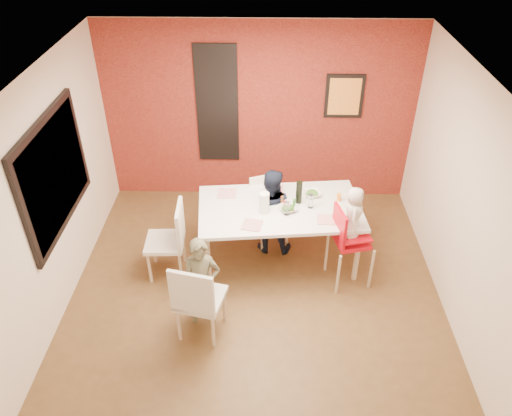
{
  "coord_description": "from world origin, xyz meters",
  "views": [
    {
      "loc": [
        0.11,
        -4.46,
        4.39
      ],
      "look_at": [
        0.0,
        0.3,
        1.05
      ],
      "focal_mm": 35.0,
      "sensor_mm": 36.0,
      "label": 1
    }
  ],
  "objects_px": {
    "chair_near": "(197,298)",
    "wine_bottle": "(299,192)",
    "chair_far": "(268,206)",
    "chair_left": "(172,237)",
    "dining_table": "(280,212)",
    "child_far": "(270,211)",
    "child_near": "(202,283)",
    "toddler": "(353,215)",
    "high_chair": "(348,239)",
    "paper_towel_roll": "(264,203)"
  },
  "relations": [
    {
      "from": "child_far",
      "to": "paper_towel_roll",
      "type": "bearing_deg",
      "value": 81.48
    },
    {
      "from": "child_far",
      "to": "wine_bottle",
      "type": "distance_m",
      "value": 0.53
    },
    {
      "from": "chair_left",
      "to": "paper_towel_roll",
      "type": "relative_size",
      "value": 3.72
    },
    {
      "from": "high_chair",
      "to": "paper_towel_roll",
      "type": "xyz_separation_m",
      "value": [
        -1.01,
        0.27,
        0.32
      ]
    },
    {
      "from": "child_near",
      "to": "toddler",
      "type": "height_order",
      "value": "toddler"
    },
    {
      "from": "dining_table",
      "to": "child_near",
      "type": "distance_m",
      "value": 1.41
    },
    {
      "from": "chair_left",
      "to": "toddler",
      "type": "xyz_separation_m",
      "value": [
        2.18,
        -0.09,
        0.43
      ]
    },
    {
      "from": "dining_table",
      "to": "child_far",
      "type": "bearing_deg",
      "value": 117.5
    },
    {
      "from": "high_chair",
      "to": "child_far",
      "type": "relative_size",
      "value": 0.89
    },
    {
      "from": "chair_near",
      "to": "wine_bottle",
      "type": "bearing_deg",
      "value": -114.42
    },
    {
      "from": "child_far",
      "to": "chair_far",
      "type": "bearing_deg",
      "value": -77.99
    },
    {
      "from": "wine_bottle",
      "to": "paper_towel_roll",
      "type": "xyz_separation_m",
      "value": [
        -0.43,
        -0.22,
        -0.01
      ]
    },
    {
      "from": "chair_near",
      "to": "child_far",
      "type": "height_order",
      "value": "child_far"
    },
    {
      "from": "chair_left",
      "to": "toddler",
      "type": "height_order",
      "value": "toddler"
    },
    {
      "from": "dining_table",
      "to": "paper_towel_roll",
      "type": "xyz_separation_m",
      "value": [
        -0.2,
        -0.11,
        0.21
      ]
    },
    {
      "from": "child_near",
      "to": "toddler",
      "type": "xyz_separation_m",
      "value": [
        1.71,
        0.72,
        0.43
      ]
    },
    {
      "from": "paper_towel_roll",
      "to": "child_far",
      "type": "bearing_deg",
      "value": 76.83
    },
    {
      "from": "chair_left",
      "to": "wine_bottle",
      "type": "xyz_separation_m",
      "value": [
        1.57,
        0.39,
        0.42
      ]
    },
    {
      "from": "chair_far",
      "to": "wine_bottle",
      "type": "relative_size",
      "value": 3.16
    },
    {
      "from": "dining_table",
      "to": "child_near",
      "type": "bearing_deg",
      "value": -128.46
    },
    {
      "from": "dining_table",
      "to": "chair_far",
      "type": "distance_m",
      "value": 0.54
    },
    {
      "from": "wine_bottle",
      "to": "paper_towel_roll",
      "type": "distance_m",
      "value": 0.49
    },
    {
      "from": "dining_table",
      "to": "child_far",
      "type": "height_order",
      "value": "child_far"
    },
    {
      "from": "chair_far",
      "to": "wine_bottle",
      "type": "distance_m",
      "value": 0.69
    },
    {
      "from": "chair_near",
      "to": "wine_bottle",
      "type": "relative_size",
      "value": 3.48
    },
    {
      "from": "child_far",
      "to": "chair_left",
      "type": "bearing_deg",
      "value": 27.23
    },
    {
      "from": "chair_far",
      "to": "chair_left",
      "type": "relative_size",
      "value": 0.93
    },
    {
      "from": "child_far",
      "to": "chair_near",
      "type": "bearing_deg",
      "value": 68.38
    },
    {
      "from": "chair_near",
      "to": "chair_far",
      "type": "bearing_deg",
      "value": -98.99
    },
    {
      "from": "high_chair",
      "to": "paper_towel_roll",
      "type": "relative_size",
      "value": 3.99
    },
    {
      "from": "child_far",
      "to": "toddler",
      "type": "relative_size",
      "value": 1.71
    },
    {
      "from": "chair_left",
      "to": "high_chair",
      "type": "bearing_deg",
      "value": 84.96
    },
    {
      "from": "chair_far",
      "to": "chair_left",
      "type": "bearing_deg",
      "value": -169.29
    },
    {
      "from": "chair_far",
      "to": "toddler",
      "type": "distance_m",
      "value": 1.38
    },
    {
      "from": "wine_bottle",
      "to": "chair_far",
      "type": "bearing_deg",
      "value": 137.21
    },
    {
      "from": "high_chair",
      "to": "wine_bottle",
      "type": "xyz_separation_m",
      "value": [
        -0.58,
        0.49,
        0.33
      ]
    },
    {
      "from": "chair_far",
      "to": "high_chair",
      "type": "xyz_separation_m",
      "value": [
        0.96,
        -0.84,
        0.13
      ]
    },
    {
      "from": "child_far",
      "to": "toddler",
      "type": "distance_m",
      "value": 1.19
    },
    {
      "from": "dining_table",
      "to": "child_far",
      "type": "xyz_separation_m",
      "value": [
        -0.12,
        0.22,
        -0.15
      ]
    },
    {
      "from": "child_near",
      "to": "chair_near",
      "type": "bearing_deg",
      "value": -100.44
    },
    {
      "from": "chair_far",
      "to": "toddler",
      "type": "xyz_separation_m",
      "value": [
        0.99,
        -0.83,
        0.47
      ]
    },
    {
      "from": "high_chair",
      "to": "child_near",
      "type": "relative_size",
      "value": 0.96
    },
    {
      "from": "chair_left",
      "to": "child_near",
      "type": "bearing_deg",
      "value": 27.52
    },
    {
      "from": "chair_near",
      "to": "wine_bottle",
      "type": "height_order",
      "value": "wine_bottle"
    },
    {
      "from": "child_near",
      "to": "toddler",
      "type": "bearing_deg",
      "value": 17.39
    },
    {
      "from": "child_near",
      "to": "child_far",
      "type": "bearing_deg",
      "value": 54.74
    },
    {
      "from": "chair_left",
      "to": "high_chair",
      "type": "height_order",
      "value": "high_chair"
    },
    {
      "from": "child_far",
      "to": "wine_bottle",
      "type": "relative_size",
      "value": 4.08
    },
    {
      "from": "toddler",
      "to": "chair_near",
      "type": "bearing_deg",
      "value": 125.38
    },
    {
      "from": "toddler",
      "to": "child_far",
      "type": "bearing_deg",
      "value": 64.27
    }
  ]
}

